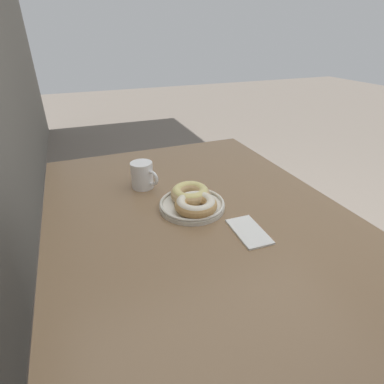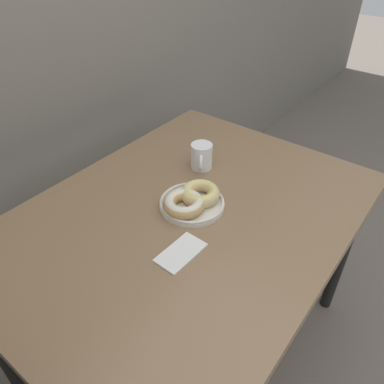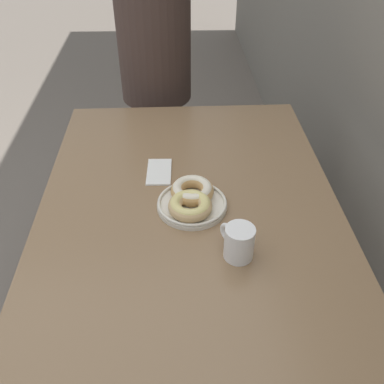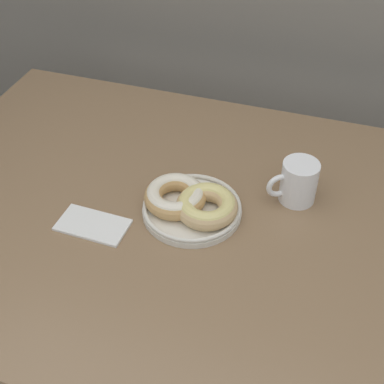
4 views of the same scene
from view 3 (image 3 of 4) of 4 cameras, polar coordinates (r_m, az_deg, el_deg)
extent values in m
plane|color=#70665B|center=(1.97, -12.64, -18.67)|extent=(14.00, 14.00, 0.00)
cube|color=#846647|center=(1.37, -0.36, -1.60)|extent=(1.27, 0.94, 0.04)
cylinder|color=black|center=(2.09, -12.30, 0.24)|extent=(0.05, 0.05, 0.72)
cylinder|color=black|center=(2.11, 10.24, 0.89)|extent=(0.05, 0.05, 0.72)
cylinder|color=silver|center=(1.33, 0.00, -1.79)|extent=(0.22, 0.22, 0.01)
torus|color=silver|center=(1.32, 0.00, -1.39)|extent=(0.22, 0.22, 0.01)
torus|color=#D6B27A|center=(1.28, -0.25, -1.88)|extent=(0.17, 0.17, 0.04)
torus|color=#E0D17F|center=(1.28, -0.25, -1.63)|extent=(0.16, 0.16, 0.03)
torus|color=tan|center=(1.33, 0.03, 0.06)|extent=(0.19, 0.19, 0.04)
torus|color=silver|center=(1.33, 0.03, 0.30)|extent=(0.17, 0.17, 0.03)
cylinder|color=white|center=(1.15, 6.31, -6.74)|extent=(0.08, 0.08, 0.10)
cylinder|color=#382114|center=(1.12, 6.46, -5.19)|extent=(0.07, 0.07, 0.00)
torus|color=white|center=(1.18, 4.80, -5.47)|extent=(0.06, 0.04, 0.06)
cube|color=#232838|center=(2.37, -4.48, 5.85)|extent=(0.28, 0.20, 0.70)
cylinder|color=#3D2D28|center=(2.02, -5.10, 19.80)|extent=(0.33, 0.33, 0.56)
cube|color=white|center=(1.48, -4.41, 2.71)|extent=(0.15, 0.09, 0.01)
camera|label=1|loc=(1.87, 9.55, 27.51)|focal=28.00mm
camera|label=2|loc=(1.85, -23.90, 33.88)|focal=35.00mm
camera|label=4|loc=(1.07, -53.33, 21.98)|focal=50.00mm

